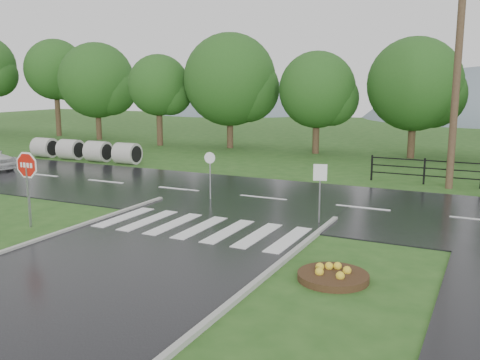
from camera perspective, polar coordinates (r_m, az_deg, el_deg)
The scene contains 11 objects.
ground at distance 13.25m, azimuth -15.35°, elevation -10.37°, with size 120.00×120.00×0.00m, color #28521B.
main_road at distance 21.44m, azimuth 2.49°, elevation -2.00°, with size 90.00×8.00×0.04m, color black.
crosswalk at distance 17.09m, azimuth -4.25°, elevation -5.06°, with size 6.50×2.80×0.02m.
hills at distance 77.05m, azimuth 21.54°, elevation -5.43°, with size 102.00×48.00×48.00m.
treeline at distance 34.32m, azimuth 13.43°, elevation 2.45°, with size 83.20×5.20×10.00m.
culvert_pipes at distance 33.01m, azimuth -16.28°, elevation 3.05°, with size 7.60×1.20×1.20m.
stop_sign at distance 18.20m, azimuth -21.77°, elevation 0.84°, with size 1.16×0.06×2.61m.
flower_bed at distance 13.00m, azimuth 9.90°, elevation -9.96°, with size 1.69×1.69×0.34m.
reg_sign_small at distance 17.55m, azimuth 8.53°, elevation -0.15°, with size 0.43×0.15×1.99m.
reg_sign_round at distance 20.93m, azimuth -3.22°, elevation 1.16°, with size 0.45×0.08×1.92m.
utility_pole_east at distance 24.78m, azimuth 22.11°, elevation 10.02°, with size 1.64×0.53×9.36m.
Camera 1 is at (8.33, -9.21, 4.63)m, focal length 40.00 mm.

